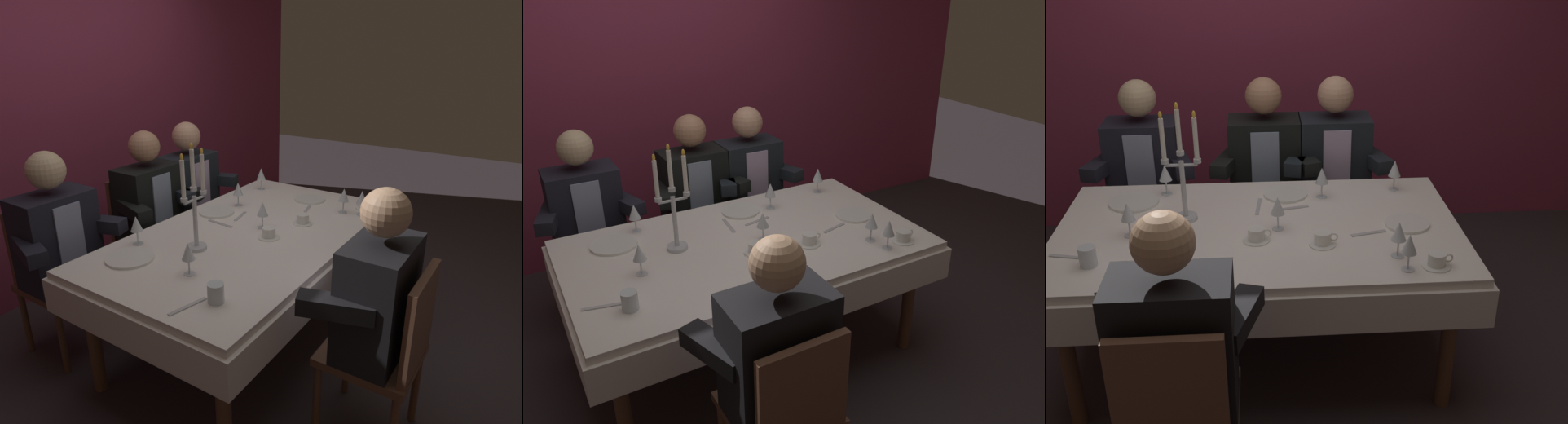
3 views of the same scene
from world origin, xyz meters
The scene contains 26 objects.
ground_plane centered at (0.00, 0.00, 0.00)m, with size 12.00×12.00×0.00m, color #31292D.
back_wall centered at (0.00, 1.66, 1.35)m, with size 6.00×0.12×2.70m, color #8B2F4C.
dining_table centered at (0.00, 0.00, 0.62)m, with size 1.94×1.14×0.74m.
candelabra centered at (-0.35, 0.11, 0.98)m, with size 0.19×0.11×0.58m.
dinner_plate_0 centered at (-0.63, 0.31, 0.75)m, with size 0.25×0.25×0.01m, color white.
dinner_plate_1 centered at (0.70, -0.03, 0.75)m, with size 0.21×0.21×0.01m, color white.
dinner_plate_2 centered at (0.14, 0.36, 0.75)m, with size 0.23×0.23×0.01m, color white.
wine_glass_0 centered at (0.60, -0.33, 0.86)m, with size 0.07×0.07×0.16m.
wine_glass_1 centered at (-0.48, 0.42, 0.85)m, with size 0.07×0.07×0.16m.
wine_glass_2 centered at (0.72, 0.39, 0.86)m, with size 0.07×0.07×0.16m.
wine_glass_3 centered at (0.33, 0.32, 0.86)m, with size 0.07×0.07×0.16m.
wine_glass_4 centered at (0.09, -0.03, 0.85)m, with size 0.07×0.07×0.16m.
wine_glass_5 centered at (0.62, -0.44, 0.85)m, with size 0.07×0.07×0.16m.
wine_glass_6 centered at (-0.59, -0.05, 0.86)m, with size 0.07×0.07×0.16m.
water_tumbler_0 centered at (-0.71, -0.31, 0.78)m, with size 0.07×0.07×0.09m, color silver.
coffee_cup_0 centered at (-0.01, -0.14, 0.77)m, with size 0.13×0.12×0.06m.
coffee_cup_1 centered at (0.29, -0.20, 0.77)m, with size 0.13×0.12×0.06m.
coffee_cup_2 centered at (0.75, -0.42, 0.77)m, with size 0.13×0.12×0.06m.
knife_0 centered at (0.00, 0.22, 0.74)m, with size 0.19×0.02×0.01m, color #B7B7BC.
fork_1 centered at (0.51, -0.11, 0.74)m, with size 0.17×0.02×0.01m, color #B7B7BC.
knife_2 centered at (-0.81, -0.24, 0.74)m, with size 0.19×0.02×0.01m, color #B7B7BC.
spoon_3 centered at (0.17, 0.19, 0.74)m, with size 0.17×0.02×0.01m, color #B7B7BC.
seated_diner_0 centered at (-0.67, 0.89, 0.74)m, with size 0.63×0.48×1.24m.
seated_diner_1 centered at (-0.29, -0.89, 0.74)m, with size 0.63×0.48×1.24m.
seated_diner_2 centered at (0.04, 0.89, 0.74)m, with size 0.63×0.48×1.24m.
seated_diner_3 centered at (0.46, 0.89, 0.74)m, with size 0.63×0.48×1.24m.
Camera 2 is at (-1.09, -2.31, 2.10)m, focal length 36.52 mm.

